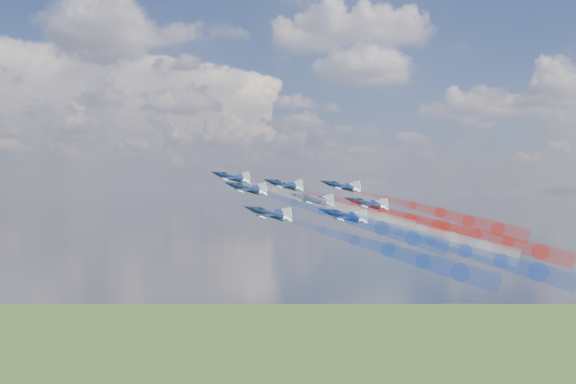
{
  "coord_description": "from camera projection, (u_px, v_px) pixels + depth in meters",
  "views": [
    {
      "loc": [
        -26.82,
        -142.32,
        168.46
      ],
      "look_at": [
        -18.5,
        11.01,
        168.39
      ],
      "focal_mm": 41.67,
      "sensor_mm": 36.0,
      "label": 1
    }
  ],
  "objects": [
    {
      "name": "trail_rear_right",
      "position": [
        476.0,
        234.0,
        144.77
      ],
      "size": [
        37.04,
        23.4,
        14.21
      ],
      "primitive_type": null,
      "rotation": [
        0.25,
        -0.11,
        1.03
      ],
      "color": "red"
    },
    {
      "name": "trail_outer_left",
      "position": [
        388.0,
        250.0,
        122.94
      ],
      "size": [
        37.04,
        23.4,
        14.21
      ],
      "primitive_type": null,
      "rotation": [
        0.25,
        -0.11,
        1.03
      ],
      "color": "blue"
    },
    {
      "name": "trail_inner_left",
      "position": [
        351.0,
        219.0,
        138.11
      ],
      "size": [
        37.04,
        23.4,
        14.21
      ],
      "primitive_type": null,
      "rotation": [
        0.25,
        -0.11,
        1.03
      ],
      "color": "blue"
    },
    {
      "name": "trail_center_third",
      "position": [
        421.0,
        230.0,
        141.02
      ],
      "size": [
        37.04,
        23.4,
        14.21
      ],
      "primitive_type": null,
      "rotation": [
        0.25,
        -0.11,
        1.03
      ],
      "color": "white"
    },
    {
      "name": "jet_rear_right",
      "position": [
        368.0,
        204.0,
        155.61
      ],
      "size": [
        15.16,
        14.2,
        6.95
      ],
      "primitive_type": null,
      "rotation": [
        0.25,
        -0.11,
        1.03
      ],
      "color": "black"
    },
    {
      "name": "jet_rear_left",
      "position": [
        345.0,
        216.0,
        138.82
      ],
      "size": [
        15.16,
        14.2,
        6.95
      ],
      "primitive_type": null,
      "rotation": [
        0.25,
        -0.11,
        1.03
      ],
      "color": "black"
    },
    {
      "name": "jet_inner_right",
      "position": [
        285.0,
        185.0,
        163.93
      ],
      "size": [
        15.16,
        14.2,
        6.95
      ],
      "primitive_type": null,
      "rotation": [
        0.25,
        -0.11,
        1.03
      ],
      "color": "black"
    },
    {
      "name": "jet_lead",
      "position": [
        232.0,
        178.0,
        160.73
      ],
      "size": [
        15.16,
        14.2,
        6.95
      ],
      "primitive_type": null,
      "rotation": [
        0.25,
        -0.11,
        1.03
      ],
      "color": "black"
    },
    {
      "name": "trail_inner_right",
      "position": [
        381.0,
        212.0,
        153.08
      ],
      "size": [
        37.04,
        23.4,
        14.21
      ],
      "primitive_type": null,
      "rotation": [
        0.25,
        -0.11,
        1.03
      ],
      "color": "red"
    },
    {
      "name": "trail_outer_right",
      "position": [
        440.0,
        213.0,
        156.39
      ],
      "size": [
        37.04,
        23.4,
        14.21
      ],
      "primitive_type": null,
      "rotation": [
        0.25,
        -0.11,
        1.03
      ],
      "color": "red"
    },
    {
      "name": "jet_outer_left",
      "position": [
        269.0,
        214.0,
        133.79
      ],
      "size": [
        15.16,
        14.2,
        6.95
      ],
      "primitive_type": null,
      "rotation": [
        0.25,
        -0.11,
        1.03
      ],
      "color": "black"
    },
    {
      "name": "jet_center_third",
      "position": [
        313.0,
        200.0,
        151.87
      ],
      "size": [
        15.16,
        14.2,
        6.95
      ],
      "primitive_type": null,
      "rotation": [
        0.25,
        -0.11,
        1.03
      ],
      "color": "black"
    },
    {
      "name": "jet_inner_left",
      "position": [
        247.0,
        189.0,
        148.96
      ],
      "size": [
        15.16,
        14.2,
        6.95
      ],
      "primitive_type": null,
      "rotation": [
        0.25,
        -0.11,
        1.03
      ],
      "color": "black"
    },
    {
      "name": "trail_lead",
      "position": [
        327.0,
        205.0,
        149.88
      ],
      "size": [
        37.04,
        23.4,
        14.21
      ],
      "primitive_type": null,
      "rotation": [
        0.25,
        -0.11,
        1.03
      ],
      "color": "white"
    },
    {
      "name": "trail_rear_left",
      "position": [
        465.0,
        251.0,
        127.97
      ],
      "size": [
        37.04,
        23.4,
        14.21
      ],
      "primitive_type": null,
      "rotation": [
        0.25,
        -0.11,
        1.03
      ],
      "color": "blue"
    },
    {
      "name": "jet_outer_right",
      "position": [
        342.0,
        187.0,
        167.24
      ],
      "size": [
        15.16,
        14.2,
        6.95
      ],
      "primitive_type": null,
      "rotation": [
        0.25,
        -0.11,
        1.03
      ],
      "color": "black"
    }
  ]
}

